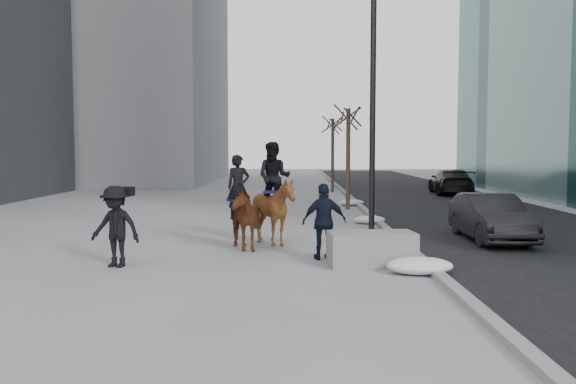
{
  "coord_description": "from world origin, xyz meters",
  "views": [
    {
      "loc": [
        0.13,
        -13.44,
        2.57
      ],
      "look_at": [
        0.0,
        1.2,
        1.5
      ],
      "focal_mm": 38.0,
      "sensor_mm": 36.0,
      "label": 1
    }
  ],
  "objects_px": {
    "car_near": "(491,217)",
    "mounted_right": "(274,204)",
    "planter": "(372,249)",
    "mounted_left": "(238,214)"
  },
  "relations": [
    {
      "from": "car_near",
      "to": "planter",
      "type": "bearing_deg",
      "value": -136.26
    },
    {
      "from": "car_near",
      "to": "mounted_left",
      "type": "distance_m",
      "value": 6.99
    },
    {
      "from": "planter",
      "to": "mounted_right",
      "type": "height_order",
      "value": "mounted_right"
    },
    {
      "from": "planter",
      "to": "mounted_left",
      "type": "height_order",
      "value": "mounted_left"
    },
    {
      "from": "car_near",
      "to": "mounted_right",
      "type": "bearing_deg",
      "value": -173.07
    },
    {
      "from": "planter",
      "to": "mounted_left",
      "type": "distance_m",
      "value": 3.84
    },
    {
      "from": "car_near",
      "to": "mounted_right",
      "type": "relative_size",
      "value": 1.44
    },
    {
      "from": "mounted_right",
      "to": "mounted_left",
      "type": "bearing_deg",
      "value": -143.17
    },
    {
      "from": "car_near",
      "to": "mounted_right",
      "type": "distance_m",
      "value": 6.02
    },
    {
      "from": "car_near",
      "to": "mounted_right",
      "type": "height_order",
      "value": "mounted_right"
    }
  ]
}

